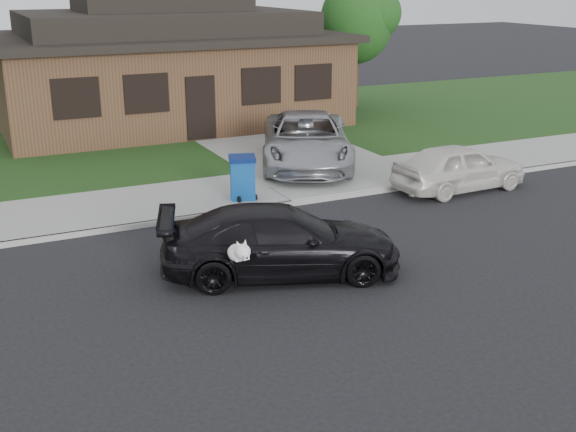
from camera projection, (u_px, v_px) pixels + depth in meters
name	position (u px, v px, depth m)	size (l,w,h in m)	color
ground	(191.00, 284.00, 13.29)	(120.00, 120.00, 0.00)	black
sidewalk	(126.00, 207.00, 17.55)	(60.00, 3.00, 0.12)	gray
curb	(142.00, 225.00, 16.27)	(60.00, 0.12, 0.12)	gray
lawn	(70.00, 142.00, 24.40)	(60.00, 13.00, 0.13)	#193814
driveway	(268.00, 142.00, 24.28)	(4.50, 13.00, 0.14)	gray
sedan	(280.00, 241.00, 13.54)	(4.87, 3.17, 1.31)	black
minivan	(306.00, 140.00, 20.86)	(2.47, 5.35, 1.49)	#A0A2A7
white_compact	(459.00, 167.00, 18.92)	(1.48, 3.69, 1.26)	silver
recycling_bin	(242.00, 177.00, 17.85)	(0.81, 0.81, 1.07)	#0D4592
house	(165.00, 67.00, 27.09)	(12.60, 8.60, 4.65)	#422B1C
tree_1	(361.00, 19.00, 29.39)	(3.15, 3.00, 5.25)	#332114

